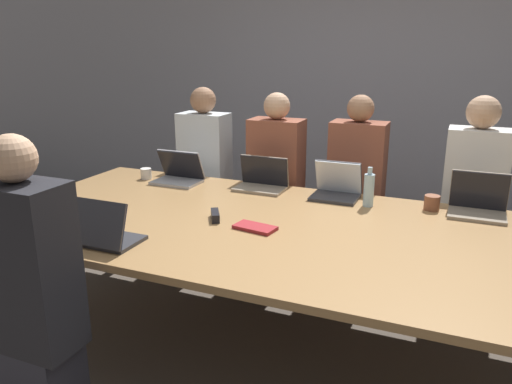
# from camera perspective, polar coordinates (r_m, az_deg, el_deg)

# --- Properties ---
(ground_plane) EXTENTS (24.00, 24.00, 0.00)m
(ground_plane) POSITION_cam_1_polar(r_m,az_deg,el_deg) (3.15, 3.55, -16.88)
(ground_plane) COLOR brown
(curtain_wall) EXTENTS (12.00, 0.06, 2.80)m
(curtain_wall) POSITION_cam_1_polar(r_m,az_deg,el_deg) (5.06, 13.47, 12.28)
(curtain_wall) COLOR #9999A3
(curtain_wall) RESTS_ON ground_plane
(conference_table) EXTENTS (3.56, 1.61, 0.75)m
(conference_table) POSITION_cam_1_polar(r_m,az_deg,el_deg) (2.83, 3.80, -4.92)
(conference_table) COLOR #9E7547
(conference_table) RESTS_ON ground_plane
(laptop_far_midleft) EXTENTS (0.35, 0.23, 0.23)m
(laptop_far_midleft) POSITION_cam_1_polar(r_m,az_deg,el_deg) (3.52, 0.68, 1.41)
(laptop_far_midleft) COLOR gray
(laptop_far_midleft) RESTS_ON conference_table
(person_far_midleft) EXTENTS (0.40, 0.24, 1.40)m
(person_far_midleft) POSITION_cam_1_polar(r_m,az_deg,el_deg) (3.86, 2.29, 0.59)
(person_far_midleft) COLOR #2D2D38
(person_far_midleft) RESTS_ON ground_plane
(laptop_far_center) EXTENTS (0.31, 0.25, 0.25)m
(laptop_far_center) POSITION_cam_1_polar(r_m,az_deg,el_deg) (3.37, 9.19, 0.57)
(laptop_far_center) COLOR #333338
(laptop_far_center) RESTS_ON conference_table
(person_far_center) EXTENTS (0.40, 0.24, 1.39)m
(person_far_center) POSITION_cam_1_polar(r_m,az_deg,el_deg) (3.81, 11.32, -0.01)
(person_far_center) COLOR #2D2D38
(person_far_center) RESTS_ON ground_plane
(bottle_far_center) EXTENTS (0.07, 0.07, 0.25)m
(bottle_far_center) POSITION_cam_1_polar(r_m,az_deg,el_deg) (3.21, 12.77, 0.28)
(bottle_far_center) COLOR #ADD1E0
(bottle_far_center) RESTS_ON conference_table
(laptop_near_left) EXTENTS (0.33, 0.25, 0.24)m
(laptop_near_left) POSITION_cam_1_polar(r_m,az_deg,el_deg) (2.66, -17.05, -4.37)
(laptop_near_left) COLOR #333338
(laptop_near_left) RESTS_ON conference_table
(person_near_left) EXTENTS (0.40, 0.24, 1.40)m
(person_near_left) POSITION_cam_1_polar(r_m,az_deg,el_deg) (2.41, -24.25, -11.08)
(person_near_left) COLOR #2D2D38
(person_near_left) RESTS_ON ground_plane
(laptop_far_right) EXTENTS (0.33, 0.25, 0.25)m
(laptop_far_right) POSITION_cam_1_polar(r_m,az_deg,el_deg) (3.28, 24.03, -1.11)
(laptop_far_right) COLOR gray
(laptop_far_right) RESTS_ON conference_table
(person_far_right) EXTENTS (0.40, 0.24, 1.42)m
(person_far_right) POSITION_cam_1_polar(r_m,az_deg,el_deg) (3.74, 23.45, -1.07)
(person_far_right) COLOR #2D2D38
(person_far_right) RESTS_ON ground_plane
(cup_far_right) EXTENTS (0.09, 0.09, 0.09)m
(cup_far_right) POSITION_cam_1_polar(r_m,az_deg,el_deg) (3.27, 19.46, -1.16)
(cup_far_right) COLOR brown
(cup_far_right) RESTS_ON conference_table
(laptop_far_left) EXTENTS (0.34, 0.25, 0.24)m
(laptop_far_left) POSITION_cam_1_polar(r_m,az_deg,el_deg) (3.74, -8.81, 2.14)
(laptop_far_left) COLOR #B7B7BC
(laptop_far_left) RESTS_ON conference_table
(person_far_left) EXTENTS (0.40, 0.24, 1.41)m
(person_far_left) POSITION_cam_1_polar(r_m,az_deg,el_deg) (4.21, -5.82, 1.97)
(person_far_left) COLOR #2D2D38
(person_far_left) RESTS_ON ground_plane
(cup_far_left) EXTENTS (0.08, 0.08, 0.08)m
(cup_far_left) POSITION_cam_1_polar(r_m,az_deg,el_deg) (3.89, -12.46, 2.06)
(cup_far_left) COLOR white
(cup_far_left) RESTS_ON conference_table
(stapler) EXTENTS (0.11, 0.15, 0.05)m
(stapler) POSITION_cam_1_polar(r_m,az_deg,el_deg) (2.92, -4.69, -2.69)
(stapler) COLOR black
(stapler) RESTS_ON conference_table
(notebook) EXTENTS (0.25, 0.16, 0.02)m
(notebook) POSITION_cam_1_polar(r_m,az_deg,el_deg) (2.77, -0.11, -4.08)
(notebook) COLOR maroon
(notebook) RESTS_ON conference_table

